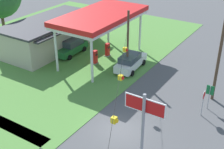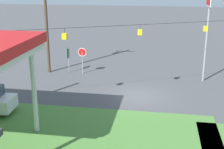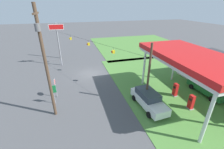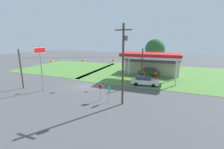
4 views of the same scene
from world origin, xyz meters
name	(u,v)px [view 3 (image 3 of 4)]	position (x,y,z in m)	size (l,w,h in m)	color
ground_plane	(91,74)	(0.00, 0.00, 0.00)	(160.00, 160.00, 0.00)	#4C4C4F
grass_verge_opposite_corner	(138,45)	(-16.00, 16.00, 0.02)	(24.00, 24.00, 0.04)	#4C7F38
gas_station_canopy	(192,59)	(10.77, 9.21, 5.39)	(11.98, 6.28, 5.90)	silver
fuel_pump_near	(175,90)	(9.43, 9.21, 0.80)	(0.71, 0.56, 1.69)	gray
fuel_pump_far	(191,103)	(12.12, 9.21, 0.80)	(0.71, 0.56, 1.69)	gray
car_at_pumps_front	(148,99)	(10.46, 4.94, 0.95)	(5.30, 2.40, 1.85)	white
car_at_pumps_rear	(209,87)	(10.23, 13.48, 1.00)	(5.08, 2.25, 1.99)	#1E602D
stop_sign_roadside	(55,84)	(5.73, -5.01, 1.81)	(0.80, 0.08, 2.50)	#99999E
stop_sign_overhead	(58,36)	(-5.30, -4.66, 5.44)	(0.22, 2.42, 7.72)	gray
route_sign	(53,91)	(7.14, -5.14, 1.71)	(0.10, 0.70, 2.40)	gray
utility_pole_main	(45,61)	(9.11, -5.01, 5.93)	(2.20, 0.44, 10.64)	#4C3828
signal_span_gantry	(89,51)	(0.00, -0.01, 3.83)	(19.86, 10.24, 7.08)	#4C3828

